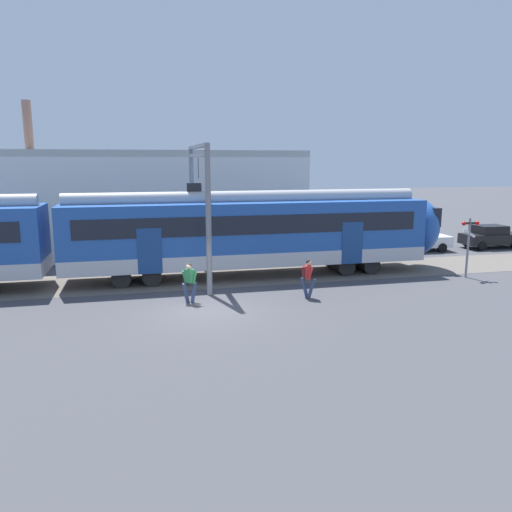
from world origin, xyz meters
TOP-DOWN VIEW (x-y plane):
  - ground_plane at (0.00, 0.00)m, footprint 160.00×160.00m
  - track_bed at (-8.09, 5.44)m, footprint 80.00×4.40m
  - pedestrian_green at (-0.54, 1.18)m, footprint 0.70×0.46m
  - pedestrian_red at (4.44, 0.80)m, footprint 0.59×0.63m
  - parked_car_white at (15.19, 9.87)m, footprint 4.08×1.92m
  - parked_car_black at (20.55, 9.74)m, footprint 4.02×1.80m
  - catenary_gantry at (0.44, 5.44)m, footprint 0.24×6.64m
  - crossing_signal at (13.49, 2.56)m, footprint 0.96×0.22m
  - background_building at (-2.33, 13.08)m, footprint 20.43×5.00m

SIDE VIEW (x-z plane):
  - ground_plane at x=0.00m, z-range 0.00..0.00m
  - track_bed at x=-8.09m, z-range 0.00..0.01m
  - parked_car_white at x=15.19m, z-range 0.01..1.55m
  - parked_car_black at x=20.55m, z-range 0.01..1.55m
  - pedestrian_green at x=-0.54m, z-range 0.13..1.80m
  - pedestrian_red at x=4.44m, z-range 0.16..1.82m
  - crossing_signal at x=13.49m, z-range 0.51..3.51m
  - background_building at x=-2.33m, z-range -1.39..7.81m
  - catenary_gantry at x=0.44m, z-range 1.05..7.58m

